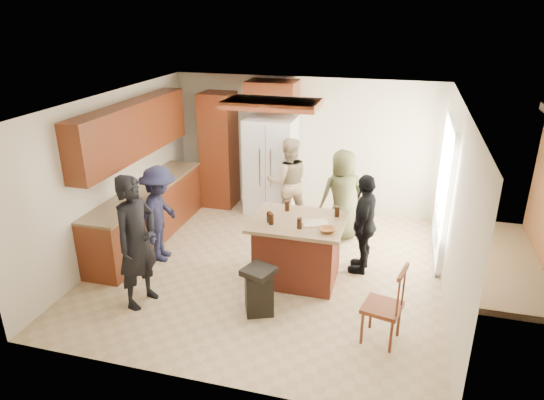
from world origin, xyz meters
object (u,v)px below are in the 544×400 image
(person_behind_right, at_px, (342,196))
(spindle_chair, at_px, (384,308))
(person_behind_left, at_px, (288,182))
(person_counter, at_px, (160,214))
(trash_bin, at_px, (259,290))
(person_front_left, at_px, (137,242))
(kitchen_island, at_px, (297,250))
(refrigerator, at_px, (271,166))
(person_side_right, at_px, (364,224))

(person_behind_right, xyz_separation_m, spindle_chair, (0.85, -2.59, -0.32))
(spindle_chair, bearing_deg, person_behind_left, 122.20)
(person_behind_right, relative_size, spindle_chair, 1.55)
(person_counter, bearing_deg, person_behind_right, -68.22)
(trash_bin, xyz_separation_m, spindle_chair, (1.56, -0.18, 0.13))
(person_front_left, relative_size, person_behind_right, 1.16)
(person_behind_left, xyz_separation_m, kitchen_island, (0.57, -1.83, -0.32))
(person_front_left, distance_m, person_behind_left, 3.21)
(person_counter, height_order, spindle_chair, person_counter)
(kitchen_island, bearing_deg, refrigerator, 113.90)
(trash_bin, bearing_deg, spindle_chair, -6.54)
(trash_bin, bearing_deg, person_behind_left, 95.82)
(person_behind_left, xyz_separation_m, trash_bin, (0.28, -2.74, -0.48))
(person_front_left, relative_size, refrigerator, 0.99)
(kitchen_island, relative_size, spindle_chair, 1.29)
(person_front_left, height_order, spindle_chair, person_front_left)
(person_side_right, xyz_separation_m, kitchen_island, (-0.87, -0.52, -0.28))
(person_front_left, bearing_deg, kitchen_island, -45.59)
(trash_bin, distance_m, spindle_chair, 1.58)
(person_behind_right, xyz_separation_m, person_side_right, (0.45, -0.98, -0.02))
(kitchen_island, height_order, trash_bin, kitchen_island)
(person_front_left, height_order, person_counter, person_front_left)
(refrigerator, bearing_deg, kitchen_island, -66.10)
(refrigerator, bearing_deg, spindle_chair, -56.12)
(refrigerator, distance_m, spindle_chair, 4.15)
(person_side_right, relative_size, refrigerator, 0.84)
(person_side_right, height_order, spindle_chair, person_side_right)
(refrigerator, height_order, kitchen_island, refrigerator)
(person_behind_left, height_order, refrigerator, refrigerator)
(refrigerator, bearing_deg, person_front_left, -103.43)
(person_front_left, xyz_separation_m, refrigerator, (0.82, 3.44, 0.01))
(refrigerator, bearing_deg, person_behind_left, -47.52)
(spindle_chair, bearing_deg, refrigerator, 123.88)
(person_behind_right, height_order, person_side_right, person_behind_right)
(person_behind_right, xyz_separation_m, kitchen_island, (-0.42, -1.50, -0.30))
(person_front_left, bearing_deg, person_counter, 27.50)
(person_counter, height_order, trash_bin, person_counter)
(person_behind_right, bearing_deg, person_counter, 1.41)
(person_behind_right, relative_size, person_side_right, 1.02)
(kitchen_island, bearing_deg, person_front_left, -149.09)
(person_front_left, height_order, trash_bin, person_front_left)
(person_front_left, relative_size, kitchen_island, 1.40)
(person_counter, bearing_deg, trash_bin, -125.29)
(person_counter, bearing_deg, person_behind_left, -49.17)
(person_side_right, bearing_deg, trash_bin, -34.27)
(kitchen_island, height_order, spindle_chair, spindle_chair)
(person_behind_right, distance_m, person_side_right, 1.08)
(trash_bin, bearing_deg, refrigerator, 102.81)
(refrigerator, bearing_deg, person_counter, -116.09)
(person_side_right, relative_size, spindle_chair, 1.51)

